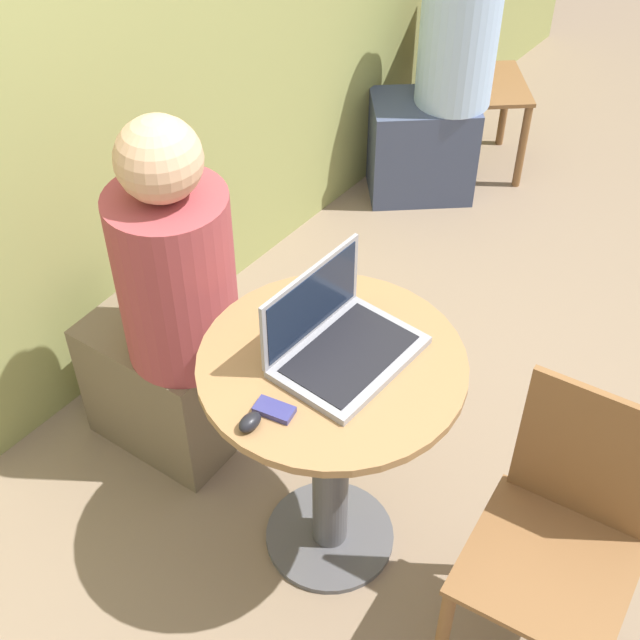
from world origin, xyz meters
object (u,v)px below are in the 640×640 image
Objects in this scene: laptop at (338,340)px; person_seated at (169,325)px; chair_empty at (560,541)px; cell_phone at (274,410)px.

person_seated reaches higher than laptop.
person_seated is (-0.09, 1.25, 0.08)m from chair_empty.
laptop is 3.57× the size of cell_phone.
cell_phone is 0.08× the size of person_seated.
chair_empty is at bearing -63.25° from cell_phone.
cell_phone is at bearing 116.75° from chair_empty.
person_seated is at bearing 91.68° from laptop.
cell_phone is (-0.25, -0.00, -0.04)m from laptop.
chair_empty is (0.08, -0.64, -0.37)m from laptop.
laptop is at bearing 96.70° from chair_empty.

